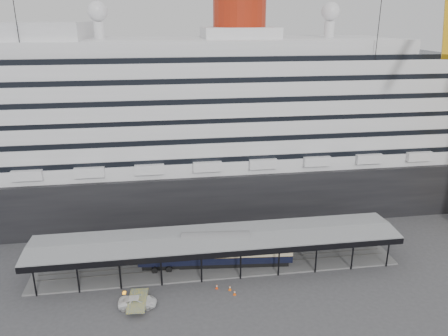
% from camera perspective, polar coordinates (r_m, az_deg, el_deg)
% --- Properties ---
extents(ground, '(200.00, 200.00, 0.00)m').
position_cam_1_polar(ground, '(65.74, -0.25, -14.87)').
color(ground, '#3E3E41').
rests_on(ground, ground).
extents(cruise_ship, '(130.00, 30.00, 43.90)m').
position_cam_1_polar(cruise_ship, '(88.21, -3.25, 7.08)').
color(cruise_ship, black).
rests_on(cruise_ship, ground).
extents(platform_canopy, '(56.00, 9.18, 5.30)m').
position_cam_1_polar(platform_canopy, '(68.68, -0.86, -10.92)').
color(platform_canopy, slate).
rests_on(platform_canopy, ground).
extents(port_truck, '(5.23, 2.73, 1.41)m').
position_cam_1_polar(port_truck, '(62.15, -11.21, -16.76)').
color(port_truck, white).
rests_on(port_truck, ground).
extents(pullman_carriage, '(23.73, 5.20, 23.12)m').
position_cam_1_polar(pullman_carriage, '(68.43, -1.10, -10.63)').
color(pullman_carriage, black).
rests_on(pullman_carriage, ground).
extents(traffic_cone_left, '(0.43, 0.43, 0.72)m').
position_cam_1_polar(traffic_cone_left, '(64.54, -0.95, -15.21)').
color(traffic_cone_left, '#F2420D').
rests_on(traffic_cone_left, ground).
extents(traffic_cone_mid, '(0.47, 0.47, 0.76)m').
position_cam_1_polar(traffic_cone_mid, '(64.22, 0.78, -15.38)').
color(traffic_cone_mid, orange).
rests_on(traffic_cone_mid, ground).
extents(traffic_cone_right, '(0.49, 0.49, 0.76)m').
position_cam_1_polar(traffic_cone_right, '(63.32, 1.40, -15.95)').
color(traffic_cone_right, '#F25A0D').
rests_on(traffic_cone_right, ground).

